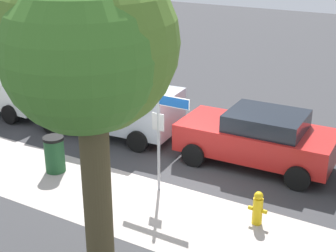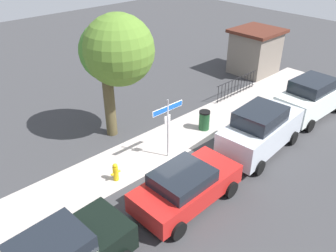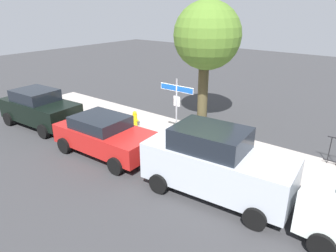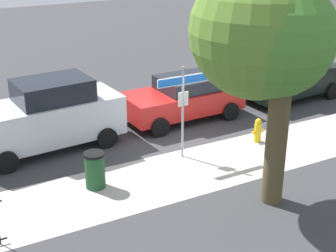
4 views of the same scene
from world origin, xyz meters
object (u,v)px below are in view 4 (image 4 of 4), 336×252
object	(u,v)px
car_red	(183,98)
car_silver	(48,116)
street_sign	(183,96)
shade_tree	(264,37)
car_black	(292,77)
fire_hydrant	(258,130)
trash_bin	(95,170)

from	to	relation	value
car_red	car_silver	world-z (taller)	car_silver
street_sign	car_silver	distance (m)	4.16
shade_tree	car_black	world-z (taller)	shade_tree
shade_tree	car_red	bearing A→B (deg)	-101.80
street_sign	car_red	xyz separation A→B (m)	(-1.53, -2.62, -1.12)
car_red	car_silver	distance (m)	4.81
shade_tree	fire_hydrant	distance (m)	5.10
car_silver	shade_tree	bearing A→B (deg)	119.90
car_black	street_sign	bearing A→B (deg)	17.93
street_sign	trash_bin	bearing A→B (deg)	9.73
shade_tree	fire_hydrant	xyz separation A→B (m)	(-2.24, -2.69, -3.71)
street_sign	car_red	distance (m)	3.23
car_red	car_silver	bearing A→B (deg)	0.17
fire_hydrant	car_black	bearing A→B (deg)	-143.95
car_red	trash_bin	size ratio (longest dim) A/B	4.31
shade_tree	car_silver	bearing A→B (deg)	-55.56
shade_tree	car_red	size ratio (longest dim) A/B	1.37
street_sign	shade_tree	size ratio (longest dim) A/B	0.48
trash_bin	car_black	bearing A→B (deg)	-162.02
car_black	car_red	xyz separation A→B (m)	(4.80, -0.12, -0.10)
car_black	car_silver	size ratio (longest dim) A/B	0.90
street_sign	trash_bin	world-z (taller)	street_sign
fire_hydrant	trash_bin	distance (m)	5.54
car_silver	street_sign	bearing A→B (deg)	138.76
street_sign	car_silver	size ratio (longest dim) A/B	0.59
shade_tree	fire_hydrant	world-z (taller)	shade_tree
trash_bin	shade_tree	bearing A→B (deg)	144.02
shade_tree	trash_bin	bearing A→B (deg)	-35.98
fire_hydrant	car_red	bearing A→B (deg)	-68.82
car_red	fire_hydrant	bearing A→B (deg)	109.19
car_black	car_red	world-z (taller)	car_black
car_red	trash_bin	bearing A→B (deg)	33.06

